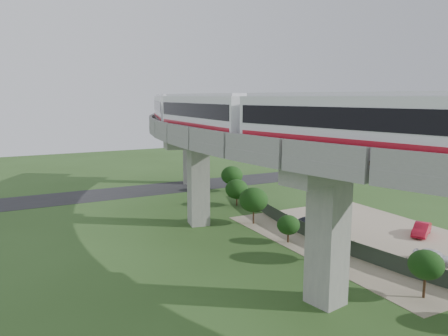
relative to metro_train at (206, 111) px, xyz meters
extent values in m
plane|color=#2D4C1E|center=(-0.95, -8.46, -12.31)|extent=(160.00, 160.00, 0.00)
cube|color=gray|center=(13.05, -10.46, -12.29)|extent=(18.00, 26.00, 0.04)
cube|color=#232326|center=(-0.95, 21.54, -12.29)|extent=(60.00, 8.00, 0.03)
cube|color=#99968E|center=(8.17, 23.33, -8.11)|extent=(2.86, 2.93, 8.40)
cube|color=#99968E|center=(8.17, 23.33, -3.31)|extent=(7.21, 5.74, 1.20)
cube|color=#99968E|center=(-0.04, 1.95, -8.11)|extent=(2.35, 2.51, 8.40)
cube|color=#99968E|center=(-0.04, 1.95, -3.31)|extent=(7.31, 3.58, 1.20)
cube|color=#99968E|center=(-0.04, -18.88, -8.11)|extent=(2.35, 2.51, 8.40)
cube|color=#99968E|center=(-0.04, -18.88, -3.31)|extent=(7.31, 3.58, 1.20)
cube|color=gray|center=(5.24, 18.07, -2.31)|extent=(16.42, 20.91, 0.80)
cube|color=gray|center=(1.38, 19.97, -1.41)|extent=(8.66, 17.08, 1.00)
cube|color=gray|center=(9.09, 16.17, -1.41)|extent=(8.66, 17.08, 1.00)
cube|color=brown|center=(3.26, 19.05, -1.85)|extent=(10.68, 18.08, 0.12)
cube|color=black|center=(3.26, 19.05, -1.73)|extent=(9.69, 17.59, 0.12)
cube|color=brown|center=(7.21, 17.10, -1.85)|extent=(10.68, 18.08, 0.12)
cube|color=black|center=(7.21, 17.10, -1.73)|extent=(9.69, 17.59, 0.12)
cube|color=gray|center=(-0.25, 0.66, -2.31)|extent=(11.77, 20.03, 0.80)
cube|color=gray|center=(-4.50, 1.32, -1.41)|extent=(3.22, 18.71, 1.00)
cube|color=gray|center=(4.00, 0.01, -1.41)|extent=(3.22, 18.71, 1.00)
cube|color=brown|center=(-2.43, 1.00, -1.85)|extent=(5.44, 19.05, 0.12)
cube|color=black|center=(-2.43, 1.00, -1.73)|extent=(4.35, 18.88, 0.12)
cube|color=brown|center=(1.92, 0.33, -1.85)|extent=(5.44, 19.05, 0.12)
cube|color=black|center=(1.92, 0.33, -1.73)|extent=(4.35, 18.88, 0.12)
cube|color=gray|center=(-0.25, -17.59, -2.31)|extent=(11.77, 20.03, 0.80)
cube|color=gray|center=(-4.50, -18.25, -1.41)|extent=(3.22, 18.71, 1.00)
cube|color=gray|center=(4.00, -16.94, -1.41)|extent=(3.22, 18.71, 1.00)
cube|color=brown|center=(-2.43, -17.93, -1.85)|extent=(5.44, 19.05, 0.12)
cube|color=black|center=(-2.43, -17.93, -1.73)|extent=(4.35, 18.88, 0.12)
cube|color=brown|center=(1.92, -17.26, -1.85)|extent=(5.44, 19.05, 0.12)
cube|color=black|center=(1.92, -17.26, -1.73)|extent=(4.35, 18.88, 0.12)
cube|color=silver|center=(-1.64, -22.08, -0.07)|extent=(5.92, 15.23, 3.20)
cube|color=silver|center=(-1.64, -22.08, 1.63)|extent=(5.23, 14.38, 0.22)
cube|color=black|center=(-1.64, -22.08, 0.38)|extent=(5.84, 14.65, 1.15)
cube|color=#A7101F|center=(-1.64, -22.08, -0.82)|extent=(5.84, 14.65, 0.30)
cube|color=black|center=(-1.64, -22.08, -1.53)|extent=(4.64, 12.86, 0.28)
cube|color=silver|center=(-3.12, -6.59, -0.07)|extent=(3.15, 15.07, 3.20)
cube|color=silver|center=(-3.12, -6.59, 1.63)|extent=(2.59, 14.31, 0.22)
cube|color=black|center=(-3.12, -6.59, 0.38)|extent=(3.19, 14.48, 1.15)
cube|color=#A7101F|center=(-3.12, -6.59, -0.82)|extent=(3.19, 14.48, 0.30)
cube|color=black|center=(-3.12, -6.59, -1.53)|extent=(2.28, 12.80, 0.28)
cube|color=silver|center=(-0.71, 8.78, -0.07)|extent=(6.75, 15.16, 3.20)
cube|color=silver|center=(-0.71, 8.78, 1.63)|extent=(6.03, 14.29, 0.22)
cube|color=black|center=(-0.71, 8.78, 0.38)|extent=(6.64, 14.60, 1.15)
cube|color=#A7101F|center=(-0.71, 8.78, -0.82)|extent=(6.64, 14.60, 0.30)
cube|color=black|center=(-0.71, 8.78, -1.53)|extent=(5.36, 12.78, 0.28)
cube|color=silver|center=(5.44, 23.07, -0.07)|extent=(9.93, 14.30, 3.20)
cube|color=silver|center=(5.44, 23.07, 1.63)|extent=(9.09, 13.38, 0.22)
cube|color=black|center=(5.44, 23.07, 0.38)|extent=(9.68, 13.81, 1.15)
cube|color=#A7101F|center=(5.44, 23.07, -0.82)|extent=(9.68, 13.81, 0.30)
cube|color=black|center=(5.44, 23.07, -1.53)|extent=(8.10, 11.95, 0.28)
cylinder|color=#2D382D|center=(11.30, 10.83, -11.56)|extent=(0.08, 0.08, 1.50)
cube|color=#2D382D|center=(10.43, 8.51, -11.56)|extent=(1.69, 4.77, 1.40)
cylinder|color=#2D382D|center=(9.67, 6.16, -11.56)|extent=(0.08, 0.08, 1.50)
cube|color=#2D382D|center=(9.03, 3.78, -11.56)|extent=(1.23, 4.91, 1.40)
cylinder|color=#2D382D|center=(8.50, 1.36, -11.56)|extent=(0.08, 0.08, 1.50)
cube|color=#2D382D|center=(8.08, -1.07, -11.56)|extent=(0.75, 4.99, 1.40)
cylinder|color=#2D382D|center=(7.79, -3.53, -11.56)|extent=(0.08, 0.08, 1.50)
cube|color=#2D382D|center=(7.61, -5.99, -11.56)|extent=(0.27, 5.04, 1.40)
cylinder|color=#2D382D|center=(7.55, -8.46, -11.56)|extent=(0.08, 0.08, 1.50)
cube|color=#2D382D|center=(7.61, -10.94, -11.56)|extent=(0.27, 5.04, 1.40)
cylinder|color=#2D382D|center=(7.79, -13.40, -11.56)|extent=(0.08, 0.08, 1.50)
cube|color=#2D382D|center=(8.08, -15.85, -11.56)|extent=(0.75, 4.99, 1.40)
cylinder|color=#2D382D|center=(8.50, -18.29, -11.56)|extent=(0.08, 0.08, 1.50)
cube|color=#2D382D|center=(9.03, -20.71, -11.56)|extent=(1.23, 4.91, 1.40)
cylinder|color=#382314|center=(11.11, 14.84, -11.58)|extent=(0.18, 0.18, 1.45)
ellipsoid|color=#1B3C13|center=(11.11, 14.84, -9.90)|extent=(3.18, 3.18, 2.71)
cylinder|color=#382314|center=(7.63, 7.14, -11.67)|extent=(0.18, 0.18, 1.28)
ellipsoid|color=#1B3C13|center=(7.63, 7.14, -10.14)|extent=(2.94, 2.94, 2.50)
cylinder|color=#382314|center=(5.32, -0.77, -11.43)|extent=(0.18, 0.18, 1.76)
ellipsoid|color=#1B3C13|center=(5.32, -0.77, -9.60)|extent=(3.16, 3.16, 2.69)
cylinder|color=#382314|center=(5.01, -7.62, -11.76)|extent=(0.18, 0.18, 1.10)
ellipsoid|color=#1B3C13|center=(5.01, -7.62, -10.56)|extent=(2.19, 2.19, 1.86)
cylinder|color=#382314|center=(5.05, -12.86, -11.47)|extent=(0.18, 0.18, 1.68)
ellipsoid|color=#1B3C13|center=(5.05, -12.86, -9.73)|extent=(3.00, 3.00, 2.55)
cylinder|color=#382314|center=(6.48, -21.51, -11.45)|extent=(0.18, 0.18, 1.72)
ellipsoid|color=#1B3C13|center=(6.48, -21.51, -9.87)|extent=(2.38, 2.38, 2.02)
imported|color=silver|center=(12.80, -17.50, -11.71)|extent=(2.47, 3.54, 1.12)
imported|color=#B41026|center=(18.08, -12.10, -11.64)|extent=(4.00, 3.03, 1.26)
imported|color=black|center=(10.14, -4.43, -11.75)|extent=(3.56, 1.45, 1.03)
camera|label=1|loc=(-18.92, -40.27, 1.52)|focal=35.00mm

